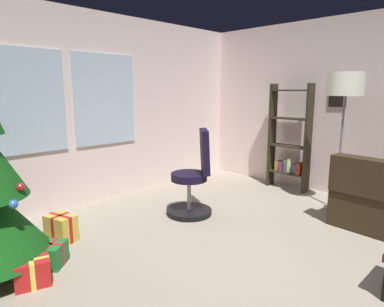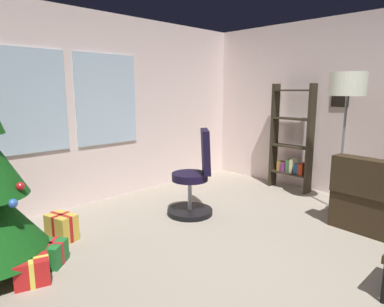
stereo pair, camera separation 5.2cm
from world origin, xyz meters
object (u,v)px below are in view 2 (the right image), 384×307
(gift_box_red, at_px, (31,271))
(gift_box_green, at_px, (51,254))
(bookshelf, at_px, (292,143))
(gift_box_gold, at_px, (62,227))
(floor_lamp, at_px, (347,91))
(office_chair, at_px, (195,182))

(gift_box_red, distance_m, gift_box_green, 0.30)
(gift_box_red, bearing_deg, bookshelf, -1.30)
(gift_box_red, xyz_separation_m, gift_box_gold, (0.51, 0.61, 0.03))
(gift_box_gold, xyz_separation_m, floor_lamp, (2.91, -1.61, 1.36))
(gift_box_green, xyz_separation_m, office_chair, (1.77, -0.01, 0.31))
(gift_box_red, relative_size, gift_box_gold, 0.91)
(bookshelf, relative_size, floor_lamp, 0.93)
(gift_box_green, distance_m, bookshelf, 3.64)
(office_chair, relative_size, floor_lamp, 0.61)
(gift_box_red, height_order, bookshelf, bookshelf)
(floor_lamp, bearing_deg, gift_box_red, 163.72)
(office_chair, height_order, bookshelf, bookshelf)
(gift_box_red, height_order, office_chair, office_chair)
(gift_box_red, bearing_deg, gift_box_green, 39.47)
(gift_box_gold, distance_m, bookshelf, 3.42)
(gift_box_green, xyz_separation_m, bookshelf, (3.58, -0.28, 0.62))
(bookshelf, xyz_separation_m, floor_lamp, (-0.39, -0.91, 0.77))
(gift_box_gold, bearing_deg, gift_box_green, -123.72)
(gift_box_green, height_order, floor_lamp, floor_lamp)
(office_chair, bearing_deg, gift_box_green, 179.60)
(gift_box_red, xyz_separation_m, bookshelf, (3.81, -0.09, 0.62))
(gift_box_gold, relative_size, bookshelf, 0.21)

